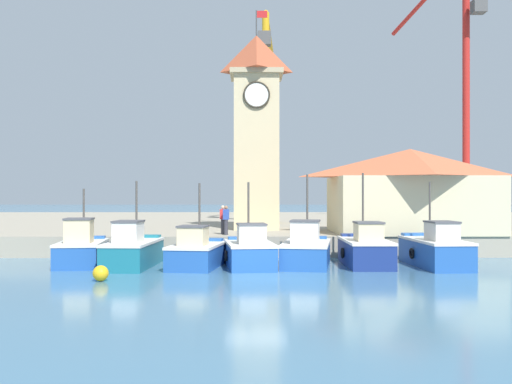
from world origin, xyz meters
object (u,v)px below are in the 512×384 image
Objects in this scene: clock_tower at (256,126)px; warehouse_right at (410,190)px; port_crane_near at (266,140)px; fishing_boat_far_left at (81,250)px; fishing_boat_left_outer at (133,251)px; port_crane_far at (463,121)px; dock_worker_along_quay at (223,219)px; fishing_boat_mid_left at (250,252)px; fishing_boat_right_inner at (435,250)px; fishing_boat_center at (306,250)px; fishing_boat_left_inner at (197,253)px; dock_worker_near_tower at (226,220)px; mooring_buoy at (101,273)px; fishing_boat_mid_right at (365,249)px.

warehouse_right is (9.01, -3.19, -4.08)m from clock_tower.
fishing_boat_far_left is at bearing -117.05° from port_crane_near.
port_crane_far reaches higher than fishing_boat_left_outer.
warehouse_right is at bearing 7.95° from dock_worker_along_quay.
fishing_boat_mid_left is 0.83× the size of fishing_boat_right_inner.
fishing_boat_left_inner is at bearing -173.93° from fishing_boat_center.
fishing_boat_mid_left is (5.46, -0.22, -0.03)m from fishing_boat_left_outer.
fishing_boat_left_inner is 5.16m from fishing_boat_center.
fishing_boat_far_left is 2.58m from fishing_boat_left_outer.
fishing_boat_far_left is 0.82× the size of fishing_boat_right_inner.
fishing_boat_left_inner is 0.47× the size of warehouse_right.
fishing_boat_left_outer is 3.12× the size of dock_worker_along_quay.
fishing_boat_far_left is at bearing -159.23° from warehouse_right.
fishing_boat_left_outer is at bearing 175.47° from fishing_boat_left_inner.
clock_tower is 0.66× the size of port_crane_far.
fishing_boat_left_outer is 13.73m from clock_tower.
fishing_boat_mid_left is at bearing -92.22° from clock_tower.
dock_worker_along_quay is (-10.22, 5.49, 1.20)m from fishing_boat_right_inner.
fishing_boat_far_left is 21.36m from port_crane_near.
dock_worker_along_quay is (-0.20, 0.51, 0.00)m from dock_worker_near_tower.
fishing_boat_mid_left is 6.11m from dock_worker_along_quay.
fishing_boat_center is 8.06× the size of mooring_buoy.
fishing_boat_mid_right reaches higher than fishing_boat_left_inner.
port_crane_near is (-4.27, 18.09, 6.78)m from fishing_boat_mid_right.
fishing_boat_left_inner reaches higher than dock_worker_along_quay.
warehouse_right is 15.05m from port_crane_far.
warehouse_right is at bearing 37.27° from mooring_buoy.
fishing_boat_center reaches higher than fishing_boat_left_outer.
fishing_boat_left_inner is 12.97m from clock_tower.
mooring_buoy is (-7.05, -23.04, -7.23)m from port_crane_near.
port_crane_far reaches higher than dock_worker_along_quay.
dock_worker_along_quay is at bearing 128.51° from fishing_boat_center.
mooring_buoy is at bearing -113.16° from dock_worker_along_quay.
dock_worker_along_quay is at bearing 111.09° from dock_worker_near_tower.
fishing_boat_right_inner is at bearing 0.31° from fishing_boat_left_outer.
clock_tower is at bearing 117.38° from fishing_boat_mid_right.
port_crane_near is at bearing 78.88° from fishing_boat_left_inner.
warehouse_right reaches higher than fishing_boat_right_inner.
fishing_boat_left_outer is 8.17× the size of mooring_buoy.
mooring_buoy is at bearing -156.35° from fishing_boat_mid_right.
fishing_boat_mid_left is 0.47× the size of warehouse_right.
port_crane_near is 10.18× the size of dock_worker_along_quay.
fishing_boat_far_left is at bearing 113.38° from mooring_buoy.
fishing_boat_mid_right is at bearing -76.72° from port_crane_near.
fishing_boat_left_outer reaches higher than dock_worker_along_quay.
dock_worker_along_quay is (4.31, 10.07, 1.66)m from mooring_buoy.
fishing_boat_far_left is at bearing 168.87° from fishing_boat_left_outer.
fishing_boat_left_outer is at bearing -125.30° from dock_worker_along_quay.
warehouse_right is 19.43m from mooring_buoy.
fishing_boat_mid_left is 0.88× the size of fishing_boat_center.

